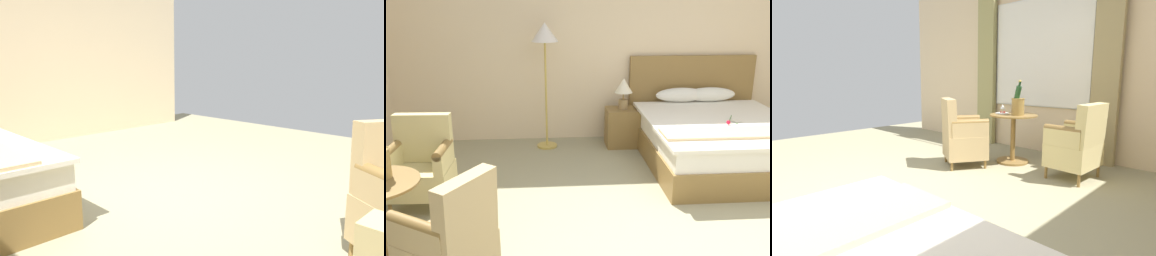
% 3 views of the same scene
% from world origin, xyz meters
% --- Properties ---
extents(ground_plane, '(8.27, 8.27, 0.00)m').
position_xyz_m(ground_plane, '(0.00, 0.00, 0.00)').
color(ground_plane, '#9C9574').
extents(wall_window_side, '(0.27, 6.33, 2.94)m').
position_xyz_m(wall_window_side, '(-3.43, 0.00, 1.47)').
color(wall_window_side, beige).
rests_on(wall_window_side, ground).
extents(side_table_round, '(0.67, 0.67, 0.70)m').
position_xyz_m(side_table_round, '(-2.51, 0.10, 0.40)').
color(side_table_round, olive).
rests_on(side_table_round, ground).
extents(champagne_bucket, '(0.19, 0.19, 0.49)m').
position_xyz_m(champagne_bucket, '(-2.49, 0.18, 0.85)').
color(champagne_bucket, olive).
rests_on(champagne_bucket, side_table_round).
extents(wine_glass_near_bucket, '(0.07, 0.07, 0.14)m').
position_xyz_m(wine_glass_near_bucket, '(-2.69, 0.11, 0.80)').
color(wine_glass_near_bucket, white).
rests_on(wine_glass_near_bucket, side_table_round).
extents(wine_glass_near_edge, '(0.07, 0.07, 0.15)m').
position_xyz_m(wine_glass_near_edge, '(-2.42, -0.03, 0.80)').
color(wine_glass_near_edge, white).
rests_on(wine_glass_near_edge, side_table_round).
extents(snack_plate, '(0.20, 0.20, 0.04)m').
position_xyz_m(snack_plate, '(-2.48, -0.08, 0.71)').
color(snack_plate, white).
rests_on(snack_plate, side_table_round).
extents(armchair_by_window, '(0.61, 0.54, 0.92)m').
position_xyz_m(armchair_by_window, '(-2.45, 1.07, 0.43)').
color(armchair_by_window, olive).
rests_on(armchair_by_window, ground).
extents(armchair_facing_bed, '(0.75, 0.74, 0.94)m').
position_xyz_m(armchair_facing_bed, '(-1.88, -0.32, 0.41)').
color(armchair_facing_bed, olive).
rests_on(armchair_facing_bed, ground).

